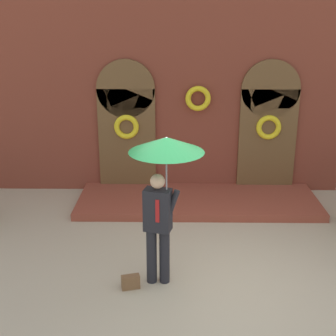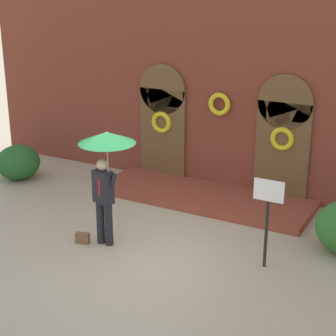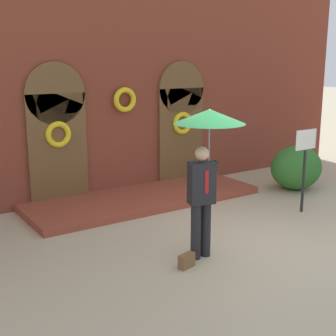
# 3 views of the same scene
# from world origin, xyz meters

# --- Properties ---
(ground_plane) EXTENTS (80.00, 80.00, 0.00)m
(ground_plane) POSITION_xyz_m (0.00, 0.00, 0.00)
(ground_plane) COLOR tan
(building_facade) EXTENTS (14.00, 2.30, 5.60)m
(building_facade) POSITION_xyz_m (-0.00, 4.15, 2.68)
(building_facade) COLOR brown
(building_facade) RESTS_ON ground
(person_with_umbrella) EXTENTS (1.10, 1.10, 2.36)m
(person_with_umbrella) POSITION_xyz_m (-0.66, 0.00, 1.91)
(person_with_umbrella) COLOR black
(person_with_umbrella) RESTS_ON ground
(handbag) EXTENTS (0.30, 0.19, 0.22)m
(handbag) POSITION_xyz_m (-1.18, -0.20, 0.11)
(handbag) COLOR brown
(handbag) RESTS_ON ground
(sign_post) EXTENTS (0.56, 0.06, 1.72)m
(sign_post) POSITION_xyz_m (2.38, 0.65, 1.16)
(sign_post) COLOR black
(sign_post) RESTS_ON ground
(shrub_left) EXTENTS (1.11, 1.18, 0.90)m
(shrub_left) POSITION_xyz_m (-4.96, 2.07, 0.45)
(shrub_left) COLOR #235B23
(shrub_left) RESTS_ON ground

